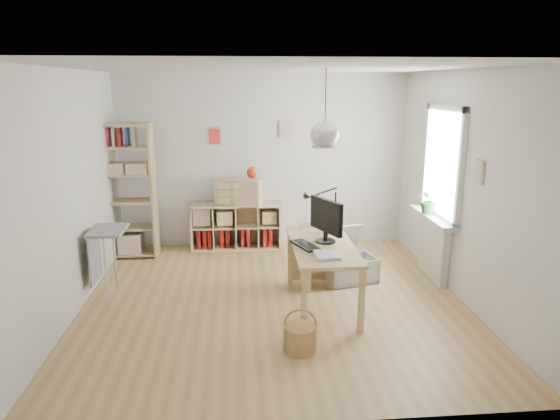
{
  "coord_description": "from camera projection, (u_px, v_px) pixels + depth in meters",
  "views": [
    {
      "loc": [
        -0.39,
        -5.53,
        2.53
      ],
      "look_at": [
        0.1,
        0.3,
        1.05
      ],
      "focal_mm": 32.0,
      "sensor_mm": 36.0,
      "label": 1
    }
  ],
  "objects": [
    {
      "name": "ground",
      "position": [
        274.0,
        301.0,
        5.99
      ],
      "size": [
        4.5,
        4.5,
        0.0
      ],
      "primitive_type": "plane",
      "color": "tan",
      "rests_on": "ground"
    },
    {
      "name": "chair",
      "position": [
        317.0,
        251.0,
        6.38
      ],
      "size": [
        0.46,
        0.46,
        0.81
      ],
      "rotation": [
        0.0,
        0.0,
        0.18
      ],
      "color": "gray",
      "rests_on": "ground"
    },
    {
      "name": "side_table",
      "position": [
        103.0,
        243.0,
        6.0
      ],
      "size": [
        0.4,
        0.55,
        0.85
      ],
      "color": "gray",
      "rests_on": "ground"
    },
    {
      "name": "desk",
      "position": [
        322.0,
        252.0,
        5.73
      ],
      "size": [
        0.7,
        1.5,
        0.75
      ],
      "color": "tan",
      "rests_on": "ground"
    },
    {
      "name": "red_vase",
      "position": [
        252.0,
        172.0,
        7.65
      ],
      "size": [
        0.16,
        0.16,
        0.19
      ],
      "primitive_type": "ellipsoid",
      "color": "#9F260D",
      "rests_on": "drawer_chest"
    },
    {
      "name": "windowsill",
      "position": [
        433.0,
        217.0,
        6.54
      ],
      "size": [
        0.22,
        1.2,
        0.06
      ],
      "primitive_type": "cube",
      "color": "white",
      "rests_on": "radiator"
    },
    {
      "name": "keyboard",
      "position": [
        305.0,
        245.0,
        5.63
      ],
      "size": [
        0.31,
        0.47,
        0.02
      ],
      "primitive_type": "cube",
      "rotation": [
        0.0,
        0.0,
        0.37
      ],
      "color": "black",
      "rests_on": "desk"
    },
    {
      "name": "tall_bookshelf",
      "position": [
        126.0,
        185.0,
        7.3
      ],
      "size": [
        0.8,
        0.38,
        2.0
      ],
      "color": "tan",
      "rests_on": "ground"
    },
    {
      "name": "wicker_basket",
      "position": [
        300.0,
        337.0,
        4.85
      ],
      "size": [
        0.32,
        0.32,
        0.44
      ],
      "rotation": [
        0.0,
        0.0,
        -0.14
      ],
      "color": "#9C7346",
      "rests_on": "ground"
    },
    {
      "name": "drawer_chest",
      "position": [
        239.0,
        191.0,
        7.71
      ],
      "size": [
        0.76,
        0.5,
        0.4
      ],
      "primitive_type": "cube",
      "rotation": [
        0.0,
        0.0,
        -0.28
      ],
      "color": "#D0AE89",
      "rests_on": "cube_shelf"
    },
    {
      "name": "cube_shelf",
      "position": [
        235.0,
        229.0,
        7.89
      ],
      "size": [
        1.4,
        0.38,
        0.72
      ],
      "color": "#D0AE89",
      "rests_on": "ground"
    },
    {
      "name": "radiator",
      "position": [
        434.0,
        248.0,
        6.65
      ],
      "size": [
        0.1,
        0.8,
        0.8
      ],
      "primitive_type": "cube",
      "color": "silver",
      "rests_on": "ground"
    },
    {
      "name": "window_unit",
      "position": [
        443.0,
        163.0,
        6.37
      ],
      "size": [
        0.07,
        1.16,
        1.46
      ],
      "color": "white",
      "rests_on": "ground"
    },
    {
      "name": "monitor",
      "position": [
        326.0,
        218.0,
        5.72
      ],
      "size": [
        0.29,
        0.55,
        0.51
      ],
      "rotation": [
        0.0,
        0.0,
        0.42
      ],
      "color": "black",
      "rests_on": "desk"
    },
    {
      "name": "potted_plant",
      "position": [
        429.0,
        200.0,
        6.6
      ],
      "size": [
        0.39,
        0.36,
        0.36
      ],
      "primitive_type": "imported",
      "rotation": [
        0.0,
        0.0,
        0.26
      ],
      "color": "#276124",
      "rests_on": "windowsill"
    },
    {
      "name": "paper_tray",
      "position": [
        327.0,
        255.0,
        5.3
      ],
      "size": [
        0.25,
        0.31,
        0.03
      ],
      "primitive_type": "cube",
      "rotation": [
        0.0,
        0.0,
        0.04
      ],
      "color": "white",
      "rests_on": "desk"
    },
    {
      "name": "yarn_ball",
      "position": [
        328.0,
        227.0,
        6.11
      ],
      "size": [
        0.16,
        0.16,
        0.16
      ],
      "primitive_type": "sphere",
      "color": "#440912",
      "rests_on": "desk"
    },
    {
      "name": "storage_chest",
      "position": [
        349.0,
        263.0,
        6.61
      ],
      "size": [
        0.79,
        0.85,
        0.67
      ],
      "rotation": [
        0.0,
        0.0,
        0.24
      ],
      "color": "silver",
      "rests_on": "ground"
    },
    {
      "name": "task_lamp",
      "position": [
        318.0,
        203.0,
        6.2
      ],
      "size": [
        0.47,
        0.17,
        0.5
      ],
      "color": "black",
      "rests_on": "desk"
    },
    {
      "name": "room_shell",
      "position": [
        325.0,
        134.0,
        5.4
      ],
      "size": [
        4.5,
        4.5,
        4.5
      ],
      "color": "silver",
      "rests_on": "ground"
    }
  ]
}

